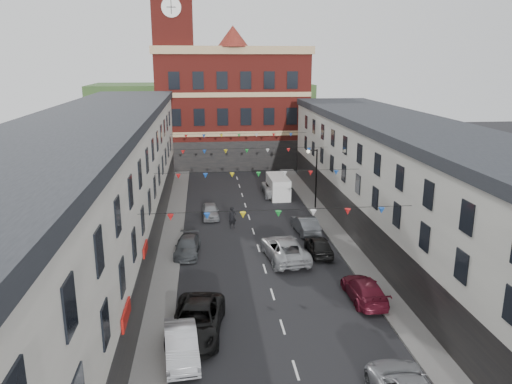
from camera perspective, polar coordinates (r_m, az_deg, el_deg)
name	(u,v)px	position (r m, az deg, el deg)	size (l,w,h in m)	color
ground	(265,269)	(35.77, 1.00, -8.77)	(160.00, 160.00, 0.00)	black
pavement_left	(168,261)	(37.44, -10.02, -7.76)	(1.80, 64.00, 0.15)	#605E5B
pavement_right	(351,253)	(38.93, 10.84, -6.90)	(1.80, 64.00, 0.15)	#605E5B
terrace_left	(91,197)	(35.52, -18.38, -0.57)	(8.40, 56.00, 10.70)	beige
terrace_right	(424,195)	(38.28, 18.63, -0.28)	(8.40, 56.00, 9.70)	silver
civic_building	(231,105)	(70.83, -2.82, 9.86)	(20.60, 13.30, 18.50)	maroon
clock_tower	(174,55)	(67.58, -9.33, 15.21)	(5.60, 5.60, 30.00)	maroon
distant_hill	(203,111)	(94.96, -6.11, 9.18)	(40.00, 14.00, 10.00)	#294A22
street_lamp	(314,171)	(48.84, 6.63, 2.45)	(1.10, 0.36, 6.00)	black
car_left_b	(181,344)	(26.04, -8.55, -16.81)	(1.58, 4.52, 1.49)	#B4B6BC
car_left_c	(196,321)	(27.78, -6.82, -14.40)	(2.70, 5.87, 1.63)	black
car_left_d	(187,246)	(38.41, -7.84, -6.18)	(1.78, 4.38, 1.27)	#404448
car_left_e	(210,211)	(46.82, -5.24, -2.18)	(1.53, 3.81, 1.30)	gray
car_right_c	(364,289)	(31.90, 12.26, -10.84)	(1.94, 4.76, 1.38)	maroon
car_right_d	(319,246)	(38.32, 7.18, -6.09)	(1.67, 4.15, 1.41)	black
car_right_e	(305,224)	(42.83, 5.65, -3.72)	(1.55, 4.45, 1.47)	#43464A
car_right_f	(275,188)	(54.57, 2.19, 0.51)	(2.63, 5.70, 1.59)	#B2B4B7
moving_car	(284,249)	(37.15, 3.26, -6.49)	(2.73, 5.92, 1.64)	#9EA0A4
white_van	(278,186)	(53.77, 2.52, 0.64)	(1.94, 5.04, 2.23)	silver
pedestrian	(232,218)	(43.74, -2.72, -2.95)	(0.70, 0.46, 1.92)	black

